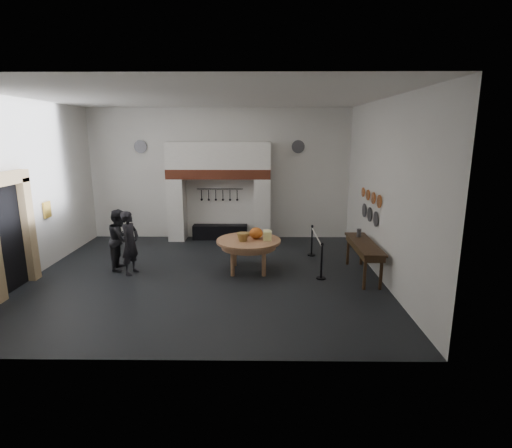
{
  "coord_description": "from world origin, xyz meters",
  "views": [
    {
      "loc": [
        1.43,
        -9.9,
        3.67
      ],
      "look_at": [
        1.31,
        0.2,
        1.35
      ],
      "focal_mm": 28.0,
      "sensor_mm": 36.0,
      "label": 1
    }
  ],
  "objects_px": {
    "visitor_far": "(120,239)",
    "side_table": "(364,244)",
    "barrier_post_far": "(312,241)",
    "visitor_near": "(130,243)",
    "iron_range": "(220,232)",
    "barrier_post_near": "(322,262)",
    "work_table": "(249,241)"
  },
  "relations": [
    {
      "from": "visitor_near",
      "to": "side_table",
      "type": "distance_m",
      "value": 6.1
    },
    {
      "from": "iron_range",
      "to": "side_table",
      "type": "xyz_separation_m",
      "value": [
        4.1,
        -3.68,
        0.62
      ]
    },
    {
      "from": "side_table",
      "to": "barrier_post_far",
      "type": "xyz_separation_m",
      "value": [
        -1.11,
        1.77,
        -0.42
      ]
    },
    {
      "from": "side_table",
      "to": "barrier_post_near",
      "type": "height_order",
      "value": "same"
    },
    {
      "from": "visitor_near",
      "to": "barrier_post_far",
      "type": "distance_m",
      "value": 5.27
    },
    {
      "from": "iron_range",
      "to": "visitor_near",
      "type": "xyz_separation_m",
      "value": [
        -2.0,
        -3.57,
        0.6
      ]
    },
    {
      "from": "visitor_near",
      "to": "side_table",
      "type": "height_order",
      "value": "visitor_near"
    },
    {
      "from": "side_table",
      "to": "barrier_post_near",
      "type": "bearing_deg",
      "value": -168.25
    },
    {
      "from": "visitor_near",
      "to": "iron_range",
      "type": "bearing_deg",
      "value": -14.63
    },
    {
      "from": "side_table",
      "to": "barrier_post_near",
      "type": "xyz_separation_m",
      "value": [
        -1.11,
        -0.23,
        -0.42
      ]
    },
    {
      "from": "visitor_far",
      "to": "barrier_post_far",
      "type": "xyz_separation_m",
      "value": [
        5.39,
        1.25,
        -0.38
      ]
    },
    {
      "from": "visitor_near",
      "to": "barrier_post_near",
      "type": "relative_size",
      "value": 1.88
    },
    {
      "from": "visitor_far",
      "to": "side_table",
      "type": "xyz_separation_m",
      "value": [
        6.5,
        -0.52,
        0.04
      ]
    },
    {
      "from": "visitor_near",
      "to": "barrier_post_far",
      "type": "bearing_deg",
      "value": -56.99
    },
    {
      "from": "iron_range",
      "to": "barrier_post_far",
      "type": "relative_size",
      "value": 2.11
    },
    {
      "from": "iron_range",
      "to": "barrier_post_near",
      "type": "height_order",
      "value": "barrier_post_near"
    },
    {
      "from": "visitor_near",
      "to": "barrier_post_near",
      "type": "xyz_separation_m",
      "value": [
        4.99,
        -0.35,
        -0.4
      ]
    },
    {
      "from": "iron_range",
      "to": "visitor_near",
      "type": "relative_size",
      "value": 1.12
    },
    {
      "from": "visitor_near",
      "to": "side_table",
      "type": "bearing_deg",
      "value": -76.41
    },
    {
      "from": "iron_range",
      "to": "barrier_post_near",
      "type": "relative_size",
      "value": 2.11
    },
    {
      "from": "side_table",
      "to": "barrier_post_near",
      "type": "relative_size",
      "value": 2.44
    },
    {
      "from": "work_table",
      "to": "visitor_far",
      "type": "xyz_separation_m",
      "value": [
        -3.51,
        0.15,
        -0.01
      ]
    },
    {
      "from": "iron_range",
      "to": "barrier_post_far",
      "type": "distance_m",
      "value": 3.55
    },
    {
      "from": "side_table",
      "to": "barrier_post_far",
      "type": "bearing_deg",
      "value": 122.24
    },
    {
      "from": "work_table",
      "to": "visitor_near",
      "type": "bearing_deg",
      "value": -175.48
    },
    {
      "from": "work_table",
      "to": "barrier_post_far",
      "type": "relative_size",
      "value": 1.91
    },
    {
      "from": "visitor_near",
      "to": "visitor_far",
      "type": "relative_size",
      "value": 1.02
    },
    {
      "from": "side_table",
      "to": "barrier_post_far",
      "type": "relative_size",
      "value": 2.44
    },
    {
      "from": "side_table",
      "to": "barrier_post_far",
      "type": "height_order",
      "value": "same"
    },
    {
      "from": "iron_range",
      "to": "visitor_far",
      "type": "xyz_separation_m",
      "value": [
        -2.4,
        -3.17,
        0.58
      ]
    },
    {
      "from": "visitor_near",
      "to": "visitor_far",
      "type": "distance_m",
      "value": 0.57
    },
    {
      "from": "visitor_far",
      "to": "side_table",
      "type": "bearing_deg",
      "value": -99.46
    }
  ]
}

